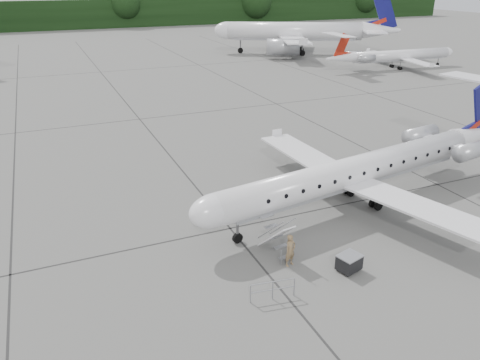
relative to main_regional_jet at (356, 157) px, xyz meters
name	(u,v)px	position (x,y,z in m)	size (l,w,h in m)	color
ground	(353,229)	(-1.84, -2.78, -3.48)	(320.00, 320.00, 0.00)	slate
treeline	(88,14)	(-1.84, 127.22, 0.52)	(260.00, 4.00, 8.00)	black
main_regional_jet	(356,157)	(0.00, 0.00, 0.00)	(27.14, 19.54, 6.96)	silver
airstair	(276,237)	(-7.54, -3.41, -2.39)	(0.85, 2.28, 2.18)	silver
passenger	(290,250)	(-7.33, -4.68, -2.56)	(0.67, 0.44, 1.84)	olive
safety_railing	(273,290)	(-9.50, -6.91, -2.98)	(2.20, 0.08, 1.00)	gray
baggage_cart	(349,263)	(-4.75, -6.38, -2.98)	(1.16, 0.94, 1.00)	black
bg_narrowbody	(294,22)	(29.49, 60.75, 2.55)	(33.59, 24.18, 12.06)	silver
bg_regional_right	(402,50)	(38.02, 39.37, -0.44)	(23.17, 16.68, 6.08)	silver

